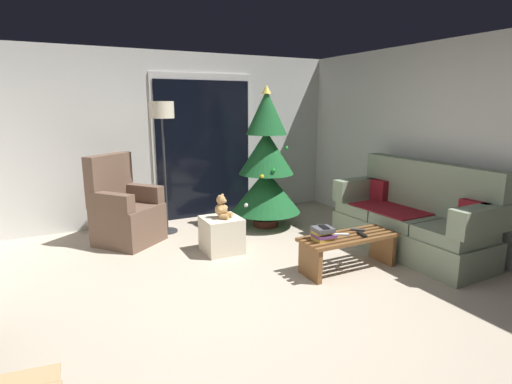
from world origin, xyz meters
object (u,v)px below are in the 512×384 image
christmas_tree (266,166)px  floor_lamp (162,123)px  book_stack (323,233)px  remote_white (341,235)px  remote_black (362,234)px  ottoman (222,235)px  couch (413,219)px  remote_graphite (358,230)px  armchair (125,212)px  teddy_bear_honey (222,208)px  coffee_table (348,247)px  cell_phone (324,227)px

christmas_tree → floor_lamp: (-1.36, 0.37, 0.62)m
book_stack → remote_white: bearing=3.5°
remote_black → ottoman: size_ratio=0.35×
couch → floor_lamp: floor_lamp is taller
remote_black → book_stack: (-0.45, 0.08, 0.06)m
remote_graphite → book_stack: bearing=141.1°
book_stack → armchair: 2.57m
ottoman → teddy_bear_honey: (0.01, -0.01, 0.33)m
coffee_table → floor_lamp: (-1.38, 2.18, 1.25)m
couch → book_stack: (-1.38, -0.08, 0.05)m
remote_black → floor_lamp: bearing=-41.3°
couch → cell_phone: (-1.38, -0.09, 0.12)m
coffee_table → christmas_tree: (-0.02, 1.81, 0.63)m
coffee_table → cell_phone: cell_phone is taller
cell_phone → teddy_bear_honey: size_ratio=0.50×
cell_phone → armchair: 2.58m
remote_graphite → armchair: (-2.15, 1.92, 0.01)m
couch → ottoman: bearing=153.5°
coffee_table → book_stack: 0.38m
floor_lamp → teddy_bear_honey: (0.39, -1.07, -0.96)m
cell_phone → teddy_bear_honey: 1.29m
coffee_table → book_stack: bearing=177.4°
remote_graphite → remote_black: size_ratio=1.00×
cell_phone → coffee_table: bearing=11.3°
remote_white → cell_phone: bearing=125.7°
book_stack → floor_lamp: size_ratio=0.13×
remote_graphite → remote_white: size_ratio=1.00×
remote_graphite → remote_white: (-0.26, -0.05, 0.00)m
ottoman → floor_lamp: bearing=109.7°
book_stack → ottoman: (-0.67, 1.10, -0.24)m
coffee_table → ottoman: (-1.00, 1.12, -0.04)m
remote_graphite → floor_lamp: (-1.57, 2.11, 1.11)m
christmas_tree → teddy_bear_honey: christmas_tree is taller
book_stack → cell_phone: 0.07m
coffee_table → cell_phone: 0.42m
remote_graphite → cell_phone: bearing=142.4°
armchair → floor_lamp: floor_lamp is taller
remote_white → armchair: armchair is taller
remote_black → book_stack: book_stack is taller
remote_black → coffee_table: bearing=-12.3°
christmas_tree → ottoman: size_ratio=4.56×
ottoman → remote_graphite: bearing=-41.2°
armchair → ottoman: armchair is taller
couch → christmas_tree: 2.08m
cell_phone → floor_lamp: 2.61m
coffee_table → remote_graphite: bearing=22.5°
book_stack → armchair: bearing=129.6°
remote_black → cell_phone: bearing=6.5°
couch → cell_phone: size_ratio=13.58×
ottoman → teddy_bear_honey: teddy_bear_honey is taller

